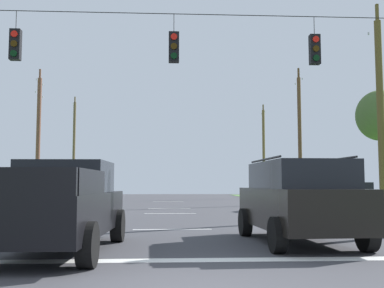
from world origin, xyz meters
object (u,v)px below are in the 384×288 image
at_px(distant_car_crossing_white, 77,196).
at_px(overhead_signal_span, 173,100).
at_px(distant_car_far_parked, 349,197).
at_px(utility_pole_far_right, 300,137).
at_px(utility_pole_near_left, 264,152).
at_px(utility_pole_distant_left, 74,147).
at_px(tree_roadside_left, 380,116).
at_px(pickup_truck, 60,206).
at_px(suv_black, 298,199).
at_px(utility_pole_mid_right, 381,113).
at_px(distant_car_oncoming, 313,194).
at_px(utility_pole_distant_right, 38,137).

bearing_deg(distant_car_crossing_white, overhead_signal_span, -65.38).
relative_size(distant_car_far_parked, utility_pole_far_right, 0.44).
relative_size(utility_pole_near_left, utility_pole_distant_left, 0.92).
distance_m(utility_pole_near_left, utility_pole_distant_left, 19.05).
relative_size(overhead_signal_span, tree_roadside_left, 2.43).
bearing_deg(pickup_truck, distant_car_far_parked, 48.74).
height_order(overhead_signal_span, suv_black, overhead_signal_span).
height_order(pickup_truck, suv_black, suv_black).
distance_m(utility_pole_mid_right, utility_pole_distant_left, 32.98).
bearing_deg(utility_pole_near_left, pickup_truck, -108.51).
height_order(distant_car_oncoming, utility_pole_distant_right, utility_pole_distant_right).
relative_size(distant_car_crossing_white, tree_roadside_left, 0.59).
bearing_deg(suv_black, utility_pole_far_right, 73.53).
height_order(overhead_signal_span, distant_car_oncoming, overhead_signal_span).
distance_m(overhead_signal_span, utility_pole_mid_right, 11.01).
xyz_separation_m(utility_pole_mid_right, tree_roadside_left, (4.27, 9.08, 1.25)).
height_order(distant_car_crossing_white, utility_pole_mid_right, utility_pole_mid_right).
height_order(distant_car_crossing_white, tree_roadside_left, tree_roadside_left).
relative_size(distant_car_oncoming, distant_car_far_parked, 0.99).
height_order(suv_black, distant_car_oncoming, suv_black).
xyz_separation_m(utility_pole_far_right, tree_roadside_left, (4.27, -3.46, 1.07)).
distance_m(pickup_truck, utility_pole_mid_right, 15.77).
xyz_separation_m(suv_black, distant_car_far_parked, (6.06, 11.98, -0.27)).
height_order(distant_car_far_parked, utility_pole_distant_right, utility_pole_distant_right).
bearing_deg(overhead_signal_span, distant_car_far_parked, 45.21).
bearing_deg(suv_black, distant_car_crossing_white, 120.50).
xyz_separation_m(utility_pole_far_right, utility_pole_distant_right, (-18.47, 0.49, 0.00)).
distance_m(utility_pole_mid_right, utility_pole_far_right, 12.54).
distance_m(overhead_signal_span, utility_pole_distant_right, 20.99).
relative_size(distant_car_oncoming, utility_pole_near_left, 0.46).
bearing_deg(utility_pole_mid_right, distant_car_oncoming, 90.45).
xyz_separation_m(distant_car_far_parked, utility_pole_mid_right, (0.21, -3.33, 3.77)).
xyz_separation_m(overhead_signal_span, utility_pole_distant_left, (-9.44, 32.97, 1.16)).
distance_m(distant_car_far_parked, utility_pole_far_right, 10.03).
height_order(utility_pole_near_left, utility_pole_distant_right, utility_pole_distant_right).
relative_size(suv_black, distant_car_oncoming, 1.13).
xyz_separation_m(distant_car_far_parked, tree_roadside_left, (4.48, 5.75, 5.03)).
xyz_separation_m(suv_black, utility_pole_mid_right, (6.27, 8.66, 3.50)).
height_order(distant_car_far_parked, utility_pole_near_left, utility_pole_near_left).
bearing_deg(distant_car_crossing_white, tree_roadside_left, 13.23).
distance_m(overhead_signal_span, suv_black, 5.08).
bearing_deg(utility_pole_distant_left, utility_pole_far_right, -37.88).
bearing_deg(utility_pole_near_left, distant_car_oncoming, -91.18).
height_order(overhead_signal_span, tree_roadside_left, tree_roadside_left).
height_order(pickup_truck, distant_car_far_parked, pickup_truck).
bearing_deg(utility_pole_far_right, utility_pole_near_left, 88.89).
bearing_deg(suv_black, utility_pole_distant_right, 119.38).
bearing_deg(pickup_truck, utility_pole_mid_right, 39.93).
relative_size(pickup_truck, distant_car_far_parked, 1.26).
distance_m(distant_car_far_parked, utility_pole_distant_left, 30.49).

